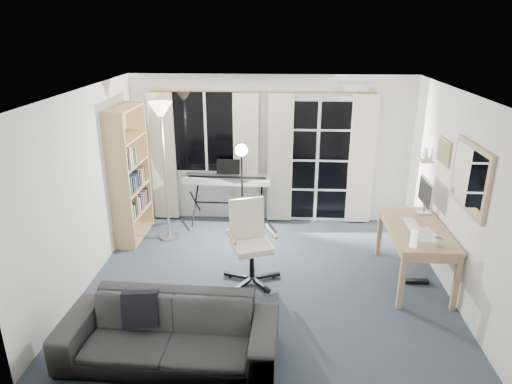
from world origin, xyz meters
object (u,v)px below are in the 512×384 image
Objects in this scene: desk at (417,234)px; bookshelf at (127,178)px; torchiere_lamp at (162,131)px; office_chair at (249,233)px; mug at (439,241)px; sofa at (168,323)px; keyboard_piano at (228,180)px; studio_light at (242,160)px; monitor at (426,194)px.

bookshelf is at bearing 165.69° from desk.
office_chair is at bearing -39.82° from torchiere_lamp.
bookshelf is 4.39m from mug.
office_chair is 0.50× the size of sofa.
desk is at bearing 32.91° from sofa.
studio_light reaches higher than keyboard_piano.
desk is 2.60× the size of monitor.
office_chair is (1.90, -1.10, -0.34)m from bookshelf.
keyboard_piano is at bearing 127.94° from studio_light.
studio_light is at bearing 143.27° from mug.
desk is (3.42, -1.04, -1.04)m from torchiere_lamp.
studio_light is at bearing -47.48° from keyboard_piano.
torchiere_lamp reaches higher than sofa.
studio_light is (1.70, 0.25, 0.24)m from bookshelf.
office_chair is 2.39m from monitor.
keyboard_piano is at bearing 85.35° from office_chair.
bookshelf is at bearing -174.42° from studio_light.
torchiere_lamp is 0.99× the size of sofa.
desk is 0.53m from mug.
mug is 0.06× the size of sofa.
studio_light is at bearing 83.10° from sofa.
bookshelf reaches higher than mug.
torchiere_lamp reaches higher than office_chair.
keyboard_piano is 11.57× the size of mug.
monitor reaches higher than keyboard_piano.
sofa is at bearing -102.02° from studio_light.
bookshelf is 1.44× the size of keyboard_piano.
monitor is (4.20, -0.59, 0.06)m from bookshelf.
desk is at bearing -16.96° from torchiere_lamp.
office_chair is 2.26m from mug.
sofa is (-0.21, -3.25, -0.36)m from keyboard_piano.
bookshelf is 1.35× the size of studio_light.
sofa is (1.23, -2.69, -0.55)m from bookshelf.
office_chair is at bearing -28.70° from bookshelf.
keyboard_piano is 0.94× the size of studio_light.
desk is at bearing -13.29° from bookshelf.
sofa is (-2.88, -1.15, -0.39)m from mug.
monitor is (2.30, 0.50, 0.40)m from office_chair.
keyboard_piano is at bearing 22.21° from bookshelf.
monitor is 3.69m from sofa.
studio_light is 2.65m from monitor.
monitor is at bearing 66.68° from desk.
keyboard_piano is 2.63× the size of monitor.
studio_light is at bearing 12.74° from torchiere_lamp.
torchiere_lamp is 2.02m from office_chair.
studio_light reaches higher than mug.
sofa is at bearing -92.15° from keyboard_piano.
monitor is at bearing 37.42° from sofa.
office_chair reaches higher than sofa.
monitor is at bearing -7.83° from office_chair.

